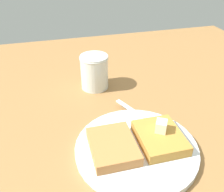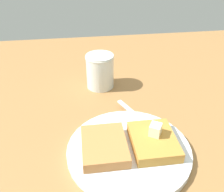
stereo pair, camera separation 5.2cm
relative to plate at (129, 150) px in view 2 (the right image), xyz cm
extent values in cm
cube|color=olive|center=(-3.46, -7.65, -1.59)|extent=(109.12, 109.12, 1.81)
cylinder|color=silver|center=(0.00, 0.00, -0.08)|extent=(22.07, 22.07, 1.21)
torus|color=gray|center=(0.00, 0.00, 0.12)|extent=(22.07, 22.07, 0.80)
cube|color=#BD8436|center=(-4.40, 0.03, 1.50)|extent=(7.81, 9.78, 1.95)
cube|color=#BD793F|center=(4.40, -0.03, 1.50)|extent=(7.81, 9.78, 1.95)
cube|color=#F8EDC5|center=(-4.77, -0.65, 3.54)|extent=(2.75, 2.82, 2.13)
cube|color=silver|center=(-2.73, -10.10, 0.70)|extent=(4.92, 9.49, 0.36)
cube|color=silver|center=(-5.35, -4.27, 0.70)|extent=(3.15, 3.46, 0.36)
cube|color=silver|center=(-7.33, -1.87, 0.70)|extent=(1.60, 3.05, 0.36)
cube|color=silver|center=(-6.83, -1.64, 0.70)|extent=(1.60, 3.05, 0.36)
cube|color=silver|center=(-6.33, -1.42, 0.70)|extent=(1.60, 3.05, 0.36)
cube|color=silver|center=(-5.83, -1.19, 0.70)|extent=(1.60, 3.05, 0.36)
cylinder|color=#582B10|center=(2.57, -24.33, 2.28)|extent=(6.32, 6.32, 5.95)
cylinder|color=silver|center=(2.57, -24.33, 3.62)|extent=(6.87, 6.87, 8.62)
torus|color=silver|center=(2.57, -24.33, 7.48)|extent=(7.10, 7.10, 0.50)
camera|label=1|loc=(12.73, 30.51, 32.28)|focal=40.00mm
camera|label=2|loc=(7.59, 31.57, 32.28)|focal=40.00mm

